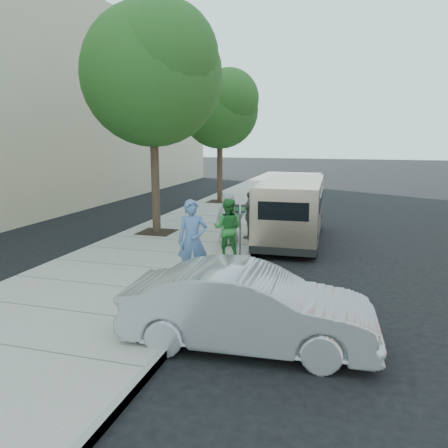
{
  "coord_description": "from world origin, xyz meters",
  "views": [
    {
      "loc": [
        4.12,
        -11.22,
        3.42
      ],
      "look_at": [
        0.88,
        -0.11,
        1.1
      ],
      "focal_mm": 35.0,
      "sensor_mm": 36.0,
      "label": 1
    }
  ],
  "objects_px": {
    "van": "(292,209)",
    "person_officer": "(192,241)",
    "parking_meter": "(240,219)",
    "person_striped_polo": "(251,215)",
    "sedan": "(249,307)",
    "person_gray_shirt": "(228,218)",
    "tree_far": "(221,106)",
    "person_green_shirt": "(228,228)",
    "tree_near": "(153,70)"
  },
  "relations": [
    {
      "from": "tree_far",
      "to": "person_green_shirt",
      "type": "xyz_separation_m",
      "value": [
        3.22,
        -10.06,
        -3.91
      ]
    },
    {
      "from": "tree_far",
      "to": "van",
      "type": "bearing_deg",
      "value": -56.91
    },
    {
      "from": "van",
      "to": "person_green_shirt",
      "type": "bearing_deg",
      "value": -115.56
    },
    {
      "from": "tree_far",
      "to": "person_officer",
      "type": "distance_m",
      "value": 13.08
    },
    {
      "from": "parking_meter",
      "to": "van",
      "type": "relative_size",
      "value": 0.26
    },
    {
      "from": "person_green_shirt",
      "to": "van",
      "type": "bearing_deg",
      "value": -116.01
    },
    {
      "from": "sedan",
      "to": "person_gray_shirt",
      "type": "height_order",
      "value": "person_gray_shirt"
    },
    {
      "from": "parking_meter",
      "to": "sedan",
      "type": "xyz_separation_m",
      "value": [
        1.38,
        -4.84,
        -0.52
      ]
    },
    {
      "from": "parking_meter",
      "to": "person_gray_shirt",
      "type": "distance_m",
      "value": 1.35
    },
    {
      "from": "parking_meter",
      "to": "person_gray_shirt",
      "type": "relative_size",
      "value": 0.88
    },
    {
      "from": "person_officer",
      "to": "person_gray_shirt",
      "type": "distance_m",
      "value": 3.5
    },
    {
      "from": "parking_meter",
      "to": "person_striped_polo",
      "type": "relative_size",
      "value": 0.93
    },
    {
      "from": "sedan",
      "to": "person_officer",
      "type": "height_order",
      "value": "person_officer"
    },
    {
      "from": "person_green_shirt",
      "to": "parking_meter",
      "type": "bearing_deg",
      "value": -142.4
    },
    {
      "from": "tree_far",
      "to": "sedan",
      "type": "bearing_deg",
      "value": -71.59
    },
    {
      "from": "person_officer",
      "to": "person_striped_polo",
      "type": "bearing_deg",
      "value": 62.85
    },
    {
      "from": "person_gray_shirt",
      "to": "parking_meter",
      "type": "bearing_deg",
      "value": 95.76
    },
    {
      "from": "person_gray_shirt",
      "to": "person_striped_polo",
      "type": "distance_m",
      "value": 1.14
    },
    {
      "from": "person_green_shirt",
      "to": "person_striped_polo",
      "type": "xyz_separation_m",
      "value": [
        0.1,
        2.43,
        -0.04
      ]
    },
    {
      "from": "tree_near",
      "to": "tree_far",
      "type": "height_order",
      "value": "tree_near"
    },
    {
      "from": "tree_far",
      "to": "sedan",
      "type": "relative_size",
      "value": 1.57
    },
    {
      "from": "parking_meter",
      "to": "person_green_shirt",
      "type": "xyz_separation_m",
      "value": [
        -0.29,
        -0.24,
        -0.23
      ]
    },
    {
      "from": "person_striped_polo",
      "to": "van",
      "type": "bearing_deg",
      "value": 149.97
    },
    {
      "from": "parking_meter",
      "to": "person_officer",
      "type": "bearing_deg",
      "value": -110.14
    },
    {
      "from": "van",
      "to": "tree_near",
      "type": "bearing_deg",
      "value": -174.38
    },
    {
      "from": "tree_near",
      "to": "person_gray_shirt",
      "type": "bearing_deg",
      "value": -20.51
    },
    {
      "from": "tree_far",
      "to": "tree_near",
      "type": "bearing_deg",
      "value": -90.0
    },
    {
      "from": "tree_far",
      "to": "person_gray_shirt",
      "type": "height_order",
      "value": "tree_far"
    },
    {
      "from": "person_gray_shirt",
      "to": "van",
      "type": "bearing_deg",
      "value": -159.59
    },
    {
      "from": "parking_meter",
      "to": "tree_near",
      "type": "bearing_deg",
      "value": 140.19
    },
    {
      "from": "van",
      "to": "person_officer",
      "type": "relative_size",
      "value": 2.94
    },
    {
      "from": "parking_meter",
      "to": "person_green_shirt",
      "type": "bearing_deg",
      "value": -147.36
    },
    {
      "from": "sedan",
      "to": "parking_meter",
      "type": "bearing_deg",
      "value": 11.97
    },
    {
      "from": "sedan",
      "to": "person_green_shirt",
      "type": "bearing_deg",
      "value": 15.99
    },
    {
      "from": "van",
      "to": "person_green_shirt",
      "type": "height_order",
      "value": "van"
    },
    {
      "from": "parking_meter",
      "to": "person_gray_shirt",
      "type": "height_order",
      "value": "person_gray_shirt"
    },
    {
      "from": "tree_far",
      "to": "person_green_shirt",
      "type": "relative_size",
      "value": 3.95
    },
    {
      "from": "van",
      "to": "person_green_shirt",
      "type": "xyz_separation_m",
      "value": [
        -1.33,
        -3.08,
        -0.11
      ]
    },
    {
      "from": "parking_meter",
      "to": "person_striped_polo",
      "type": "height_order",
      "value": "person_striped_polo"
    },
    {
      "from": "tree_near",
      "to": "person_striped_polo",
      "type": "height_order",
      "value": "tree_near"
    },
    {
      "from": "person_officer",
      "to": "person_gray_shirt",
      "type": "relative_size",
      "value": 1.14
    },
    {
      "from": "van",
      "to": "person_officer",
      "type": "bearing_deg",
      "value": -109.0
    },
    {
      "from": "parking_meter",
      "to": "sedan",
      "type": "bearing_deg",
      "value": -81.66
    },
    {
      "from": "tree_near",
      "to": "sedan",
      "type": "xyz_separation_m",
      "value": [
        4.88,
        -7.06,
        -4.87
      ]
    },
    {
      "from": "sedan",
      "to": "person_officer",
      "type": "distance_m",
      "value": 3.17
    },
    {
      "from": "van",
      "to": "sedan",
      "type": "xyz_separation_m",
      "value": [
        0.33,
        -7.67,
        -0.4
      ]
    },
    {
      "from": "person_green_shirt",
      "to": "person_striped_polo",
      "type": "relative_size",
      "value": 1.05
    },
    {
      "from": "tree_near",
      "to": "person_green_shirt",
      "type": "relative_size",
      "value": 4.58
    },
    {
      "from": "parking_meter",
      "to": "person_striped_polo",
      "type": "bearing_deg",
      "value": 87.51
    },
    {
      "from": "person_officer",
      "to": "person_gray_shirt",
      "type": "height_order",
      "value": "person_officer"
    }
  ]
}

